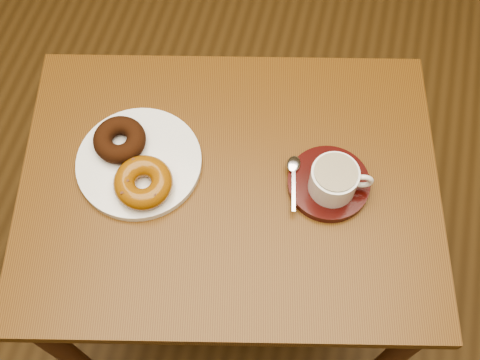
% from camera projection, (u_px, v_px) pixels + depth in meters
% --- Properties ---
extents(ground, '(6.00, 6.00, 0.00)m').
position_uv_depth(ground, '(180.00, 317.00, 1.68)').
color(ground, '#523819').
rests_on(ground, ground).
extents(cafe_table, '(0.86, 0.72, 0.71)m').
position_uv_depth(cafe_table, '(230.00, 208.00, 1.18)').
color(cafe_table, brown).
rests_on(cafe_table, ground).
extents(donut_plate, '(0.28, 0.28, 0.01)m').
position_uv_depth(donut_plate, '(139.00, 162.00, 1.09)').
color(donut_plate, white).
rests_on(donut_plate, cafe_table).
extents(donut_cinnamon, '(0.11, 0.11, 0.03)m').
position_uv_depth(donut_cinnamon, '(120.00, 140.00, 1.08)').
color(donut_cinnamon, black).
rests_on(donut_cinnamon, donut_plate).
extents(donut_caramel, '(0.15, 0.15, 0.04)m').
position_uv_depth(donut_caramel, '(143.00, 183.00, 1.04)').
color(donut_caramel, '#8C520F').
rests_on(donut_caramel, donut_plate).
extents(saucer, '(0.18, 0.18, 0.02)m').
position_uv_depth(saucer, '(328.00, 184.00, 1.07)').
color(saucer, black).
rests_on(saucer, cafe_table).
extents(coffee_cup, '(0.11, 0.08, 0.06)m').
position_uv_depth(coffee_cup, '(335.00, 180.00, 1.03)').
color(coffee_cup, white).
rests_on(coffee_cup, saucer).
extents(teaspoon, '(0.03, 0.11, 0.01)m').
position_uv_depth(teaspoon, '(294.00, 169.00, 1.07)').
color(teaspoon, silver).
rests_on(teaspoon, saucer).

